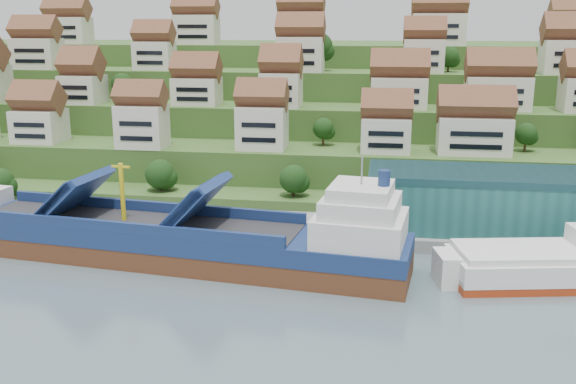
# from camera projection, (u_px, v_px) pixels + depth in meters

# --- Properties ---
(ground) EXTENTS (300.00, 300.00, 0.00)m
(ground) POSITION_uv_depth(u_px,v_px,m) (225.00, 261.00, 101.85)
(ground) COLOR slate
(ground) RESTS_ON ground
(quay) EXTENTS (180.00, 14.00, 2.20)m
(quay) POSITION_uv_depth(u_px,v_px,m) (356.00, 231.00, 112.96)
(quay) COLOR gray
(quay) RESTS_ON ground
(hillside) EXTENTS (260.00, 128.00, 31.00)m
(hillside) POSITION_uv_depth(u_px,v_px,m) (307.00, 111.00, 198.24)
(hillside) COLOR #2D4C1E
(hillside) RESTS_ON ground
(hillside_village) EXTENTS (157.78, 63.71, 28.97)m
(hillside_village) POSITION_uv_depth(u_px,v_px,m) (289.00, 77.00, 153.79)
(hillside_village) COLOR silver
(hillside_village) RESTS_ON ground
(hillside_trees) EXTENTS (144.83, 60.61, 31.63)m
(hillside_trees) POSITION_uv_depth(u_px,v_px,m) (199.00, 123.00, 140.63)
(hillside_trees) COLOR #1A3E14
(hillside_trees) RESTS_ON ground
(warehouse) EXTENTS (60.00, 15.00, 10.00)m
(warehouse) POSITION_uv_depth(u_px,v_px,m) (547.00, 202.00, 108.60)
(warehouse) COLOR #23605F
(warehouse) RESTS_ON quay
(flagpole) EXTENTS (1.28, 0.16, 8.00)m
(flagpole) POSITION_uv_depth(u_px,v_px,m) (344.00, 207.00, 107.00)
(flagpole) COLOR gray
(flagpole) RESTS_ON quay
(cargo_ship) EXTENTS (83.31, 22.42, 18.33)m
(cargo_ship) POSITION_uv_depth(u_px,v_px,m) (162.00, 239.00, 101.44)
(cargo_ship) COLOR #58301A
(cargo_ship) RESTS_ON ground
(second_ship) EXTENTS (30.43, 16.05, 8.38)m
(second_ship) POSITION_uv_depth(u_px,v_px,m) (556.00, 265.00, 92.82)
(second_ship) COLOR #992E10
(second_ship) RESTS_ON ground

